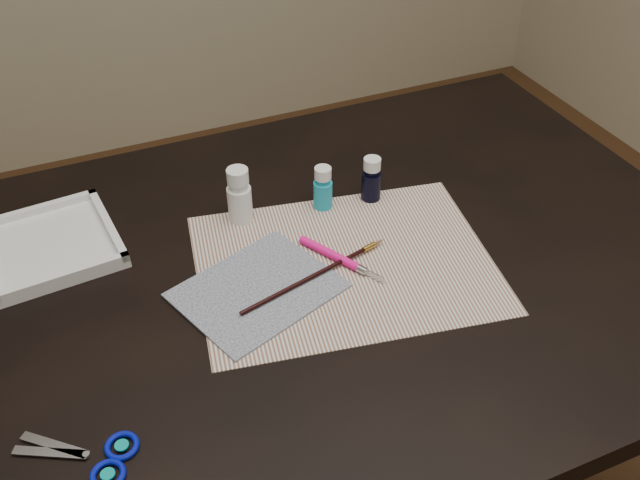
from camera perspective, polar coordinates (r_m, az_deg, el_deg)
name	(u,v)px	position (r m, az deg, el deg)	size (l,w,h in m)	color
table	(320,414)	(1.39, 0.00, -13.77)	(1.30, 0.90, 0.75)	black
paper	(344,263)	(1.12, 1.96, -1.86)	(0.46, 0.35, 0.00)	silver
canvas	(258,290)	(1.07, -5.01, -4.00)	(0.22, 0.18, 0.00)	#111A37
paint_bottle_white	(239,195)	(1.18, -6.48, 3.59)	(0.04, 0.04, 0.10)	white
paint_bottle_cyan	(323,188)	(1.21, 0.23, 4.20)	(0.03, 0.03, 0.08)	#1A9FBA
paint_bottle_navy	(371,179)	(1.23, 4.13, 4.88)	(0.03, 0.03, 0.08)	black
paintbrush	(317,274)	(1.08, -0.23, -2.73)	(0.28, 0.01, 0.01)	black
craft_knife	(343,260)	(1.11, 1.85, -1.62)	(0.17, 0.01, 0.01)	#FF1387
scissors	(73,457)	(0.92, -19.18, -16.08)	(0.16, 0.08, 0.01)	silver
palette_tray	(49,244)	(1.21, -20.83, -0.33)	(0.20, 0.20, 0.02)	white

